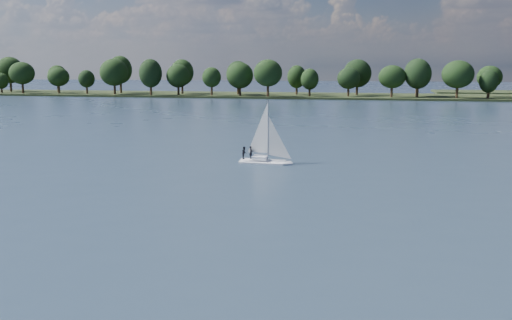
# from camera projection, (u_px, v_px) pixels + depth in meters

# --- Properties ---
(ground) EXTENTS (700.00, 700.00, 0.00)m
(ground) POSITION_uv_depth(u_px,v_px,m) (252.00, 125.00, 116.57)
(ground) COLOR #233342
(ground) RESTS_ON ground
(far_shore) EXTENTS (660.00, 40.00, 1.50)m
(far_shore) POSITION_uv_depth(u_px,v_px,m) (313.00, 97.00, 224.66)
(far_shore) COLOR black
(far_shore) RESTS_ON ground
(sailboat) EXTENTS (6.23, 2.11, 8.08)m
(sailboat) POSITION_uv_depth(u_px,v_px,m) (263.00, 145.00, 70.22)
(sailboat) COLOR white
(sailboat) RESTS_ON ground
(treeline) EXTENTS (562.88, 74.36, 18.38)m
(treeline) POSITION_uv_depth(u_px,v_px,m) (285.00, 76.00, 221.81)
(treeline) COLOR black
(treeline) RESTS_ON ground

